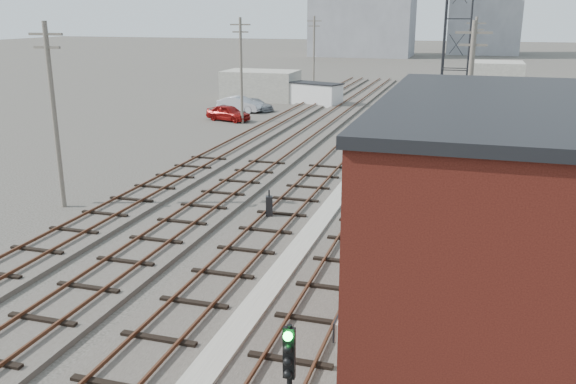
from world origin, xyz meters
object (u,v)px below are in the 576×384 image
at_px(site_trailer, 316,94).
at_px(car_red, 228,113).
at_px(switch_stand, 269,207).
at_px(car_grey, 255,105).
at_px(car_silver, 240,104).

distance_m(site_trailer, car_red, 12.91).
relative_size(switch_stand, car_red, 0.32).
bearing_deg(car_red, car_grey, 13.63).
relative_size(car_red, car_grey, 1.02).
xyz_separation_m(site_trailer, car_red, (-5.10, -11.85, -0.46)).
bearing_deg(car_red, site_trailer, -6.91).
height_order(car_silver, car_grey, car_silver).
relative_size(site_trailer, car_grey, 1.47).
distance_m(car_silver, car_grey, 1.58).
height_order(site_trailer, car_grey, site_trailer).
bearing_deg(car_grey, car_silver, 153.62).
distance_m(site_trailer, car_grey, 7.41).
height_order(switch_stand, car_grey, switch_stand).
xyz_separation_m(site_trailer, car_grey, (-4.80, -5.61, -0.58)).
relative_size(switch_stand, site_trailer, 0.23).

